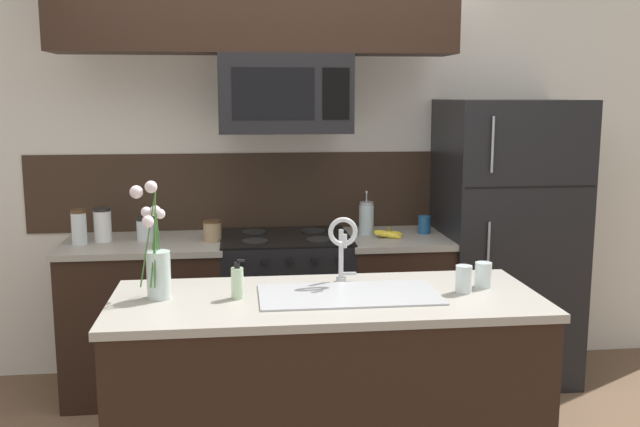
{
  "coord_description": "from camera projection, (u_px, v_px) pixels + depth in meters",
  "views": [
    {
      "loc": [
        -0.28,
        -3.23,
        1.75
      ],
      "look_at": [
        0.13,
        0.27,
        1.16
      ],
      "focal_mm": 40.0,
      "sensor_mm": 36.0,
      "label": 1
    }
  ],
  "objects": [
    {
      "name": "spare_glass",
      "position": [
        483.0,
        275.0,
        3.14
      ],
      "size": [
        0.07,
        0.07,
        0.11
      ],
      "color": "silver",
      "rests_on": "island_counter"
    },
    {
      "name": "coffee_tin",
      "position": [
        424.0,
        224.0,
        4.36
      ],
      "size": [
        0.08,
        0.08,
        0.11
      ],
      "primitive_type": "cylinder",
      "color": "#1E5184",
      "rests_on": "back_counter_right"
    },
    {
      "name": "splash_band",
      "position": [
        282.0,
        191.0,
        4.5
      ],
      "size": [
        3.13,
        0.01,
        0.48
      ],
      "primitive_type": "cube",
      "color": "#332319",
      "rests_on": "rear_partition"
    },
    {
      "name": "back_counter_right",
      "position": [
        395.0,
        308.0,
        4.37
      ],
      "size": [
        0.61,
        0.65,
        0.91
      ],
      "color": "black",
      "rests_on": "ground"
    },
    {
      "name": "refrigerator",
      "position": [
        504.0,
        240.0,
        4.4
      ],
      "size": [
        0.79,
        0.74,
        1.72
      ],
      "color": "black",
      "rests_on": "ground"
    },
    {
      "name": "sink_faucet",
      "position": [
        343.0,
        241.0,
        3.17
      ],
      "size": [
        0.14,
        0.14,
        0.31
      ],
      "color": "#B7BABF",
      "rests_on": "island_counter"
    },
    {
      "name": "drinking_glass",
      "position": [
        464.0,
        279.0,
        3.05
      ],
      "size": [
        0.07,
        0.07,
        0.12
      ],
      "color": "silver",
      "rests_on": "island_counter"
    },
    {
      "name": "flower_vase",
      "position": [
        157.0,
        263.0,
        2.94
      ],
      "size": [
        0.15,
        0.19,
        0.5
      ],
      "color": "silver",
      "rests_on": "island_counter"
    },
    {
      "name": "rear_partition",
      "position": [
        328.0,
        166.0,
        4.56
      ],
      "size": [
        5.2,
        0.1,
        2.6
      ],
      "primitive_type": "cube",
      "color": "silver",
      "rests_on": "ground"
    },
    {
      "name": "island_counter",
      "position": [
        326.0,
        398.0,
        3.08
      ],
      "size": [
        1.81,
        0.73,
        0.91
      ],
      "color": "black",
      "rests_on": "ground"
    },
    {
      "name": "french_press",
      "position": [
        366.0,
        218.0,
        4.32
      ],
      "size": [
        0.09,
        0.09,
        0.27
      ],
      "color": "silver",
      "rests_on": "back_counter_right"
    },
    {
      "name": "kitchen_sink",
      "position": [
        349.0,
        311.0,
        3.03
      ],
      "size": [
        0.76,
        0.39,
        0.16
      ],
      "color": "#ADAFB5",
      "rests_on": "island_counter"
    },
    {
      "name": "storage_jar_squat",
      "position": [
        212.0,
        231.0,
        4.12
      ],
      "size": [
        0.1,
        0.1,
        0.12
      ],
      "color": "#997F5B",
      "rests_on": "back_counter_left"
    },
    {
      "name": "back_counter_left",
      "position": [
        146.0,
        317.0,
        4.2
      ],
      "size": [
        0.92,
        0.65,
        0.91
      ],
      "color": "black",
      "rests_on": "ground"
    },
    {
      "name": "dish_soap_bottle",
      "position": [
        237.0,
        282.0,
        2.96
      ],
      "size": [
        0.06,
        0.05,
        0.16
      ],
      "color": "beige",
      "rests_on": "island_counter"
    },
    {
      "name": "storage_jar_short",
      "position": [
        146.0,
        229.0,
        4.15
      ],
      "size": [
        0.1,
        0.1,
        0.13
      ],
      "color": "silver",
      "rests_on": "back_counter_left"
    },
    {
      "name": "storage_jar_tall",
      "position": [
        79.0,
        227.0,
        4.03
      ],
      "size": [
        0.08,
        0.08,
        0.2
      ],
      "color": "silver",
      "rests_on": "back_counter_left"
    },
    {
      "name": "storage_jar_medium",
      "position": [
        103.0,
        225.0,
        4.11
      ],
      "size": [
        0.1,
        0.1,
        0.2
      ],
      "color": "silver",
      "rests_on": "back_counter_left"
    },
    {
      "name": "stove_range",
      "position": [
        286.0,
        311.0,
        4.29
      ],
      "size": [
        0.76,
        0.64,
        0.93
      ],
      "color": "black",
      "rests_on": "ground"
    },
    {
      "name": "microwave",
      "position": [
        285.0,
        94.0,
        4.06
      ],
      "size": [
        0.74,
        0.4,
        0.44
      ],
      "color": "black"
    },
    {
      "name": "banana_bunch",
      "position": [
        389.0,
        234.0,
        4.23
      ],
      "size": [
        0.19,
        0.12,
        0.08
      ],
      "color": "yellow",
      "rests_on": "back_counter_right"
    }
  ]
}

